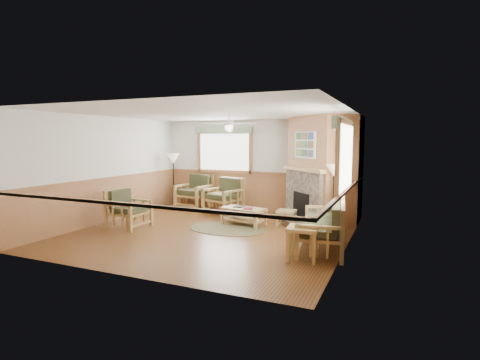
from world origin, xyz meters
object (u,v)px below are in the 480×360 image
at_px(end_table_chairs, 220,202).
at_px(armchair_back_left, 194,191).
at_px(coffee_table, 243,216).
at_px(floor_lamp_right, 333,199).
at_px(footstool, 286,218).
at_px(sofa, 322,224).
at_px(end_table_sofa, 303,243).
at_px(armchair_left, 129,209).
at_px(floor_lamp_left, 174,180).
at_px(armchair_back_right, 223,196).

bearing_deg(end_table_chairs, armchair_back_left, 162.80).
xyz_separation_m(coffee_table, floor_lamp_right, (2.17, 0.08, 0.57)).
height_order(armchair_back_left, end_table_chairs, armchair_back_left).
bearing_deg(footstool, coffee_table, -160.96).
bearing_deg(sofa, end_table_sofa, -17.75).
bearing_deg(floor_lamp_right, end_table_chairs, 161.06).
height_order(sofa, armchair_left, sofa).
bearing_deg(floor_lamp_right, end_table_sofa, -94.12).
relative_size(floor_lamp_left, floor_lamp_right, 1.08).
distance_m(sofa, coffee_table, 2.47).
xyz_separation_m(armchair_left, floor_lamp_left, (-0.50, 2.71, 0.39)).
bearing_deg(coffee_table, sofa, -17.41).
height_order(armchair_back_right, end_table_chairs, armchair_back_right).
bearing_deg(armchair_back_right, armchair_left, -100.42).
bearing_deg(armchair_left, end_table_sofa, -97.96).
bearing_deg(end_table_sofa, armchair_left, 170.36).
xyz_separation_m(armchair_back_right, end_table_sofa, (3.14, -3.28, -0.21)).
distance_m(armchair_back_left, coffee_table, 2.84).
bearing_deg(floor_lamp_left, footstool, -14.61).
height_order(coffee_table, footstool, coffee_table).
distance_m(armchair_back_left, armchair_back_right, 1.27).
height_order(end_table_chairs, floor_lamp_right, floor_lamp_right).
distance_m(coffee_table, floor_lamp_right, 2.24).
distance_m(armchair_back_right, floor_lamp_right, 3.49).
distance_m(sofa, floor_lamp_left, 5.71).
bearing_deg(coffee_table, armchair_left, -140.30).
distance_m(sofa, floor_lamp_right, 1.29).
xyz_separation_m(armchair_back_right, coffee_table, (1.13, -1.18, -0.29)).
bearing_deg(sofa, footstool, -150.50).
bearing_deg(armchair_left, end_table_chairs, -22.20).
xyz_separation_m(end_table_chairs, floor_lamp_right, (3.45, -1.18, 0.50)).
distance_m(armchair_back_right, armchair_left, 2.84).
distance_m(armchair_back_left, end_table_sofa, 5.70).
relative_size(sofa, armchair_back_left, 1.98).
height_order(sofa, floor_lamp_left, floor_lamp_left).
bearing_deg(armchair_left, armchair_back_right, -25.71).
bearing_deg(armchair_left, coffee_table, -59.56).
bearing_deg(armchair_back_right, footstool, -4.54).
height_order(armchair_back_left, end_table_sofa, armchair_back_left).
distance_m(sofa, end_table_sofa, 0.95).
relative_size(coffee_table, footstool, 2.44).
bearing_deg(coffee_table, armchair_back_left, 156.63).
bearing_deg(floor_lamp_right, armchair_back_right, 161.54).
distance_m(armchair_back_left, footstool, 3.58).
bearing_deg(floor_lamp_left, armchair_back_left, 20.45).
xyz_separation_m(sofa, coffee_table, (-2.17, 1.17, -0.25)).
bearing_deg(end_table_chairs, armchair_left, -113.88).
bearing_deg(armchair_back_left, floor_lamp_right, -10.45).
relative_size(sofa, coffee_table, 1.89).
distance_m(end_table_chairs, floor_lamp_right, 3.68).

